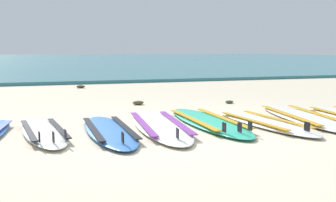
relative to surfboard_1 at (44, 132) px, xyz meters
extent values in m
plane|color=beige|center=(1.60, -0.50, -0.04)|extent=(80.00, 80.00, 0.00)
cube|color=teal|center=(1.60, 37.01, 0.01)|extent=(80.00, 60.00, 0.10)
ellipsoid|color=white|center=(0.00, 0.00, 0.00)|extent=(0.69, 1.97, 0.07)
cube|color=black|center=(-0.17, -0.02, 0.04)|extent=(0.22, 1.35, 0.01)
cube|color=black|center=(0.17, 0.02, 0.04)|extent=(0.22, 1.35, 0.01)
cube|color=black|center=(0.08, -0.74, 0.09)|extent=(0.02, 0.09, 0.11)
cube|color=black|center=(-0.06, -0.70, 0.09)|extent=(0.02, 0.09, 0.11)
cube|color=black|center=(0.21, -0.67, 0.09)|extent=(0.02, 0.09, 0.11)
ellipsoid|color=#3875CC|center=(0.76, -0.15, 0.00)|extent=(0.54, 2.16, 0.07)
cube|color=black|center=(0.57, -0.15, 0.04)|extent=(0.08, 1.51, 0.01)
cube|color=black|center=(0.96, -0.15, 0.04)|extent=(0.08, 1.51, 0.01)
cube|color=black|center=(0.76, -1.00, 0.09)|extent=(0.01, 0.09, 0.11)
ellipsoid|color=white|center=(1.45, -0.01, 0.00)|extent=(0.84, 2.52, 0.07)
cube|color=purple|center=(1.23, 0.01, 0.04)|extent=(0.24, 1.73, 0.01)
cube|color=purple|center=(1.67, -0.03, 0.04)|extent=(0.24, 1.73, 0.01)
cube|color=black|center=(1.36, -0.97, 0.09)|extent=(0.02, 0.09, 0.11)
ellipsoid|color=#2DB793|center=(2.17, 0.08, 0.00)|extent=(0.63, 2.45, 0.07)
cube|color=gold|center=(1.95, 0.08, 0.04)|extent=(0.10, 1.71, 0.01)
cube|color=gold|center=(2.39, 0.07, 0.04)|extent=(0.10, 1.71, 0.01)
cube|color=black|center=(2.16, -0.88, 0.09)|extent=(0.01, 0.09, 0.11)
cube|color=black|center=(1.99, -0.82, 0.09)|extent=(0.01, 0.09, 0.11)
cube|color=black|center=(2.33, -0.82, 0.09)|extent=(0.01, 0.09, 0.11)
ellipsoid|color=white|center=(2.87, -0.25, 0.00)|extent=(0.72, 2.16, 0.07)
cube|color=gold|center=(2.68, -0.26, 0.04)|extent=(0.21, 1.48, 0.01)
cube|color=gold|center=(3.06, -0.23, 0.04)|extent=(0.21, 1.48, 0.01)
cube|color=black|center=(2.94, -1.07, 0.09)|extent=(0.02, 0.09, 0.11)
ellipsoid|color=white|center=(3.66, -0.01, 0.00)|extent=(1.00, 2.62, 0.07)
cube|color=gold|center=(3.43, 0.02, 0.04)|extent=(0.35, 1.78, 0.01)
cube|color=gold|center=(3.89, -0.05, 0.04)|extent=(0.35, 1.78, 0.01)
ellipsoid|color=#4C4228|center=(1.04, 5.89, 0.00)|extent=(0.23, 0.18, 0.08)
ellipsoid|color=#384723|center=(3.41, 1.91, -0.01)|extent=(0.16, 0.13, 0.06)
ellipsoid|color=#4C4228|center=(1.72, 2.27, 0.00)|extent=(0.21, 0.17, 0.07)
camera|label=1|loc=(-0.05, -5.05, 0.99)|focal=43.68mm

